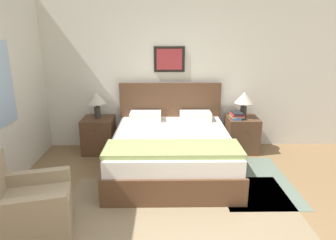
{
  "coord_description": "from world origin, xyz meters",
  "views": [
    {
      "loc": [
        -0.16,
        -2.06,
        2.02
      ],
      "look_at": [
        -0.11,
        1.73,
        0.9
      ],
      "focal_mm": 32.0,
      "sensor_mm": 36.0,
      "label": 1
    }
  ],
  "objects_px": {
    "bed": "(172,150)",
    "armchair": "(28,211)",
    "nightstand_near_window": "(99,135)",
    "table_lamp_near_window": "(97,99)",
    "nightstand_by_door": "(242,134)",
    "table_lamp_by_door": "(244,99)"
  },
  "relations": [
    {
      "from": "table_lamp_near_window",
      "to": "table_lamp_by_door",
      "type": "xyz_separation_m",
      "value": [
        2.48,
        0.0,
        0.0
      ]
    },
    {
      "from": "bed",
      "to": "nightstand_by_door",
      "type": "relative_size",
      "value": 3.33
    },
    {
      "from": "armchair",
      "to": "table_lamp_by_door",
      "type": "xyz_separation_m",
      "value": [
        2.72,
        2.3,
        0.63
      ]
    },
    {
      "from": "bed",
      "to": "armchair",
      "type": "xyz_separation_m",
      "value": [
        -1.47,
        -1.54,
        -0.01
      ]
    },
    {
      "from": "bed",
      "to": "table_lamp_near_window",
      "type": "distance_m",
      "value": 1.58
    },
    {
      "from": "nightstand_near_window",
      "to": "table_lamp_near_window",
      "type": "relative_size",
      "value": 1.37
    },
    {
      "from": "nightstand_near_window",
      "to": "table_lamp_near_window",
      "type": "height_order",
      "value": "table_lamp_near_window"
    },
    {
      "from": "bed",
      "to": "nightstand_near_window",
      "type": "xyz_separation_m",
      "value": [
        -1.24,
        0.74,
        -0.01
      ]
    },
    {
      "from": "bed",
      "to": "armchair",
      "type": "distance_m",
      "value": 2.13
    },
    {
      "from": "bed",
      "to": "table_lamp_near_window",
      "type": "relative_size",
      "value": 4.55
    },
    {
      "from": "armchair",
      "to": "table_lamp_by_door",
      "type": "height_order",
      "value": "table_lamp_by_door"
    },
    {
      "from": "nightstand_by_door",
      "to": "table_lamp_near_window",
      "type": "distance_m",
      "value": 2.56
    },
    {
      "from": "nightstand_near_window",
      "to": "bed",
      "type": "bearing_deg",
      "value": -30.93
    },
    {
      "from": "table_lamp_by_door",
      "to": "armchair",
      "type": "bearing_deg",
      "value": -139.76
    },
    {
      "from": "bed",
      "to": "armchair",
      "type": "relative_size",
      "value": 2.26
    },
    {
      "from": "nightstand_by_door",
      "to": "nightstand_near_window",
      "type": "bearing_deg",
      "value": 180.0
    },
    {
      "from": "armchair",
      "to": "nightstand_by_door",
      "type": "bearing_deg",
      "value": 116.03
    },
    {
      "from": "bed",
      "to": "nightstand_by_door",
      "type": "height_order",
      "value": "bed"
    },
    {
      "from": "armchair",
      "to": "nightstand_by_door",
      "type": "relative_size",
      "value": 1.47
    },
    {
      "from": "nightstand_by_door",
      "to": "armchair",
      "type": "bearing_deg",
      "value": -139.87
    },
    {
      "from": "bed",
      "to": "nightstand_near_window",
      "type": "bearing_deg",
      "value": 149.07
    },
    {
      "from": "nightstand_near_window",
      "to": "table_lamp_by_door",
      "type": "relative_size",
      "value": 1.37
    }
  ]
}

